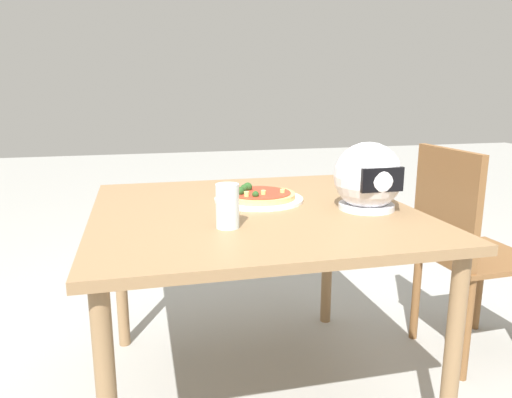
{
  "coord_description": "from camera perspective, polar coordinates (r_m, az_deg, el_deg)",
  "views": [
    {
      "loc": [
        0.37,
        1.59,
        1.14
      ],
      "look_at": [
        -0.02,
        -0.05,
        0.74
      ],
      "focal_mm": 34.17,
      "sensor_mm": 36.0,
      "label": 1
    }
  ],
  "objects": [
    {
      "name": "pizza_plate",
      "position": [
        1.79,
        0.33,
        -0.04
      ],
      "size": [
        0.33,
        0.33,
        0.01
      ],
      "primitive_type": "cylinder",
      "color": "white",
      "rests_on": "dining_table"
    },
    {
      "name": "dining_table",
      "position": [
        1.71,
        -0.35,
        -3.5
      ],
      "size": [
        1.08,
        1.1,
        0.72
      ],
      "color": "olive",
      "rests_on": "ground"
    },
    {
      "name": "pizza",
      "position": [
        1.79,
        0.22,
        0.51
      ],
      "size": [
        0.27,
        0.27,
        0.05
      ],
      "color": "tan",
      "rests_on": "pizza_plate"
    },
    {
      "name": "chair_side",
      "position": [
        2.19,
        22.99,
        -4.77
      ],
      "size": [
        0.41,
        0.41,
        0.9
      ],
      "color": "brown",
      "rests_on": "ground"
    },
    {
      "name": "motorcycle_helmet",
      "position": [
        1.69,
        12.98,
        2.44
      ],
      "size": [
        0.23,
        0.23,
        0.23
      ],
      "color": "silver",
      "rests_on": "dining_table"
    },
    {
      "name": "drinking_glass",
      "position": [
        1.44,
        -3.36,
        -0.82
      ],
      "size": [
        0.07,
        0.07,
        0.13
      ],
      "primitive_type": "cylinder",
      "color": "silver",
      "rests_on": "dining_table"
    },
    {
      "name": "ground_plane",
      "position": [
        1.99,
        -0.32,
        -21.74
      ],
      "size": [
        14.0,
        14.0,
        0.0
      ],
      "primitive_type": "plane",
      "color": "#9E9E99"
    }
  ]
}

